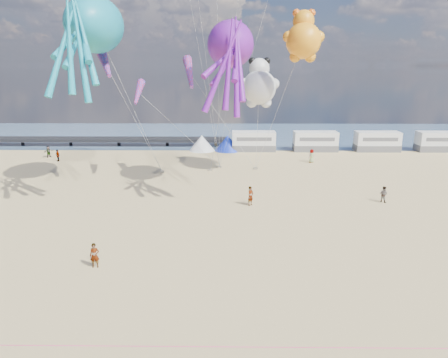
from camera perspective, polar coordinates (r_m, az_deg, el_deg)
ground at (r=24.45m, az=-4.54°, el=-15.44°), size 120.00×120.00×0.00m
water at (r=76.87m, az=-0.95°, el=6.38°), size 120.00×120.00×0.00m
pier at (r=72.39m, az=-24.06°, el=5.20°), size 60.00×3.00×0.50m
motorhome_0 at (r=61.94m, az=4.25°, el=5.42°), size 6.60×2.50×3.00m
motorhome_1 at (r=63.25m, az=12.90°, el=5.28°), size 6.60×2.50×3.00m
motorhome_2 at (r=65.92m, az=21.03°, el=5.04°), size 6.60×2.50×3.00m
motorhome_3 at (r=69.80m, az=28.38°, el=4.74°), size 6.60×2.50×3.00m
tent_white at (r=62.01m, az=-3.19°, el=5.16°), size 4.00×4.00×2.40m
tent_blue at (r=61.87m, az=0.53°, el=5.17°), size 4.00×4.00×2.40m
rope_line at (r=20.35m, az=-5.87°, el=-22.71°), size 34.00×0.03×0.03m
standing_person at (r=27.66m, az=-18.00°, el=-10.35°), size 0.65×0.46×1.66m
beachgoer_0 at (r=55.48m, az=12.41°, el=3.24°), size 0.79×0.69×1.82m
beachgoer_1 at (r=41.33m, az=21.82°, el=-2.03°), size 0.90×0.91×1.58m
beachgoer_3 at (r=59.57m, az=-22.68°, el=3.14°), size 1.21×1.13×1.64m
beachgoer_4 at (r=62.64m, az=-23.78°, el=3.60°), size 0.92×1.02×1.66m
beachgoer_5 at (r=37.54m, az=3.82°, el=-2.43°), size 1.57×1.62×1.84m
sandbag_a at (r=49.69m, az=-8.83°, el=1.01°), size 0.50×0.35×0.22m
sandbag_b at (r=49.88m, az=-1.95°, el=1.25°), size 0.50×0.35×0.22m
sandbag_c at (r=51.09m, az=4.55°, el=1.56°), size 0.50×0.35×0.22m
sandbag_d at (r=50.87m, az=4.46°, el=1.50°), size 0.50×0.35×0.22m
sandbag_e at (r=51.46m, az=-0.64°, el=1.72°), size 0.50×0.35×0.22m
kite_octopus_teal at (r=42.40m, az=-17.99°, el=20.24°), size 5.87×10.89×11.85m
kite_octopus_purple at (r=40.29m, az=0.94°, el=18.68°), size 7.42×10.37×10.90m
kite_panda at (r=48.65m, az=5.05°, el=12.89°), size 4.95×4.67×6.89m
kite_teddy_orange at (r=44.27m, az=11.28°, el=18.79°), size 4.44×4.18×6.25m
windsock_left at (r=43.95m, az=-16.57°, el=15.44°), size 3.37×6.19×6.24m
windsock_mid at (r=42.88m, az=-4.97°, el=14.92°), size 2.02×6.44×6.36m
windsock_right at (r=45.37m, az=-12.13°, el=12.00°), size 0.97×4.40×4.39m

